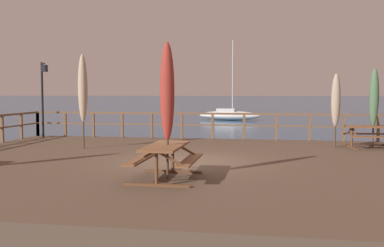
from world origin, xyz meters
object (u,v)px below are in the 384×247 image
(lamp_post_hooked, at_px, (43,88))
(picnic_table_front_right, at_px, (371,132))
(patio_umbrella_tall_mid_left, at_px, (374,97))
(sailboat_distant, at_px, (229,115))
(patio_umbrella_tall_back_right, at_px, (167,92))
(patio_umbrella_tall_front, at_px, (336,101))
(picnic_table_mid_right, at_px, (165,154))
(patio_umbrella_short_mid, at_px, (83,89))

(lamp_post_hooked, bearing_deg, picnic_table_front_right, -5.67)
(patio_umbrella_tall_mid_left, height_order, sailboat_distant, sailboat_distant)
(patio_umbrella_tall_back_right, bearing_deg, patio_umbrella_tall_mid_left, 48.04)
(picnic_table_front_right, relative_size, patio_umbrella_tall_front, 0.69)
(picnic_table_mid_right, distance_m, picnic_table_front_right, 8.80)
(picnic_table_mid_right, bearing_deg, patio_umbrella_tall_mid_left, 48.15)
(patio_umbrella_tall_back_right, xyz_separation_m, patio_umbrella_tall_front, (4.55, 6.46, -0.29))
(patio_umbrella_short_mid, bearing_deg, picnic_table_mid_right, -50.03)
(picnic_table_mid_right, height_order, picnic_table_front_right, same)
(picnic_table_front_right, xyz_separation_m, lamp_post_hooked, (-12.92, 1.28, 1.56))
(patio_umbrella_tall_mid_left, bearing_deg, picnic_table_front_right, 119.92)
(picnic_table_front_right, xyz_separation_m, patio_umbrella_short_mid, (-9.78, -1.88, 1.50))
(patio_umbrella_tall_front, bearing_deg, lamp_post_hooked, 173.33)
(picnic_table_front_right, distance_m, patio_umbrella_short_mid, 10.07)
(patio_umbrella_short_mid, bearing_deg, sailboat_distant, 84.84)
(picnic_table_mid_right, relative_size, lamp_post_hooked, 0.61)
(picnic_table_mid_right, distance_m, lamp_post_hooked, 10.74)
(patio_umbrella_tall_mid_left, distance_m, lamp_post_hooked, 13.04)
(patio_umbrella_tall_mid_left, height_order, lamp_post_hooked, lamp_post_hooked)
(patio_umbrella_short_mid, relative_size, sailboat_distant, 0.42)
(lamp_post_hooked, bearing_deg, patio_umbrella_tall_front, -6.67)
(patio_umbrella_tall_mid_left, bearing_deg, sailboat_distant, 105.04)
(picnic_table_front_right, bearing_deg, sailboat_distant, 104.99)
(patio_umbrella_tall_mid_left, relative_size, patio_umbrella_short_mid, 0.86)
(picnic_table_front_right, distance_m, patio_umbrella_tall_front, 1.64)
(patio_umbrella_tall_mid_left, distance_m, patio_umbrella_tall_front, 1.27)
(sailboat_distant, bearing_deg, picnic_table_front_right, -75.01)
(lamp_post_hooked, bearing_deg, patio_umbrella_tall_back_right, -47.61)
(patio_umbrella_short_mid, xyz_separation_m, sailboat_distant, (2.59, 28.70, -2.33))
(patio_umbrella_tall_back_right, height_order, sailboat_distant, sailboat_distant)
(patio_umbrella_tall_front, bearing_deg, sailboat_distant, 102.49)
(patio_umbrella_tall_back_right, distance_m, patio_umbrella_short_mid, 6.15)
(patio_umbrella_tall_back_right, height_order, patio_umbrella_tall_front, patio_umbrella_tall_back_right)
(patio_umbrella_short_mid, height_order, sailboat_distant, sailboat_distant)
(patio_umbrella_tall_mid_left, xyz_separation_m, patio_umbrella_short_mid, (-9.82, -1.81, 0.29))
(patio_umbrella_tall_front, xyz_separation_m, patio_umbrella_short_mid, (-8.55, -1.80, 0.40))
(patio_umbrella_tall_back_right, xyz_separation_m, patio_umbrella_tall_mid_left, (5.82, 6.47, -0.18))
(patio_umbrella_short_mid, height_order, lamp_post_hooked, patio_umbrella_short_mid)
(patio_umbrella_tall_mid_left, height_order, patio_umbrella_tall_front, patio_umbrella_tall_mid_left)
(patio_umbrella_tall_front, xyz_separation_m, sailboat_distant, (-5.96, 26.91, -1.93))
(patio_umbrella_tall_back_right, relative_size, patio_umbrella_tall_front, 1.18)
(picnic_table_front_right, height_order, patio_umbrella_tall_front, patio_umbrella_tall_front)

